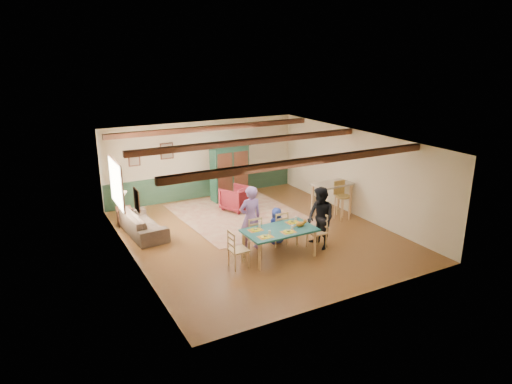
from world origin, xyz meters
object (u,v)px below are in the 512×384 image
person_woman (320,218)px  bar_stool_left (342,201)px  table_lamp (123,200)px  dining_chair_far_right (278,228)px  sofa (142,223)px  dining_chair_far_left (252,233)px  cat (300,224)px  dining_chair_end_right (317,231)px  person_man (250,218)px  end_table (124,217)px  counter_table (332,199)px  armoire (230,172)px  bar_stool_right (343,200)px  dining_table (279,243)px  dining_chair_end_left (239,249)px  person_child (277,226)px  armchair (236,198)px

person_woman → bar_stool_left: bearing=126.4°
table_lamp → dining_chair_far_right: bearing=-45.3°
sofa → dining_chair_far_left: bearing=-142.1°
person_woman → cat: (-0.70, -0.11, 0.01)m
dining_chair_end_right → person_man: 1.78m
end_table → counter_table: (5.99, -2.19, 0.25)m
person_woman → bar_stool_left: size_ratio=1.37×
dining_chair_far_right → armoire: size_ratio=0.48×
person_woman → bar_stool_right: person_woman is taller
dining_table → dining_chair_end_left: dining_chair_end_left is taller
cat → table_lamp: size_ratio=0.72×
dining_table → armoire: bearing=79.4°
armoire → counter_table: bearing=-57.1°
dining_chair_end_left → dining_table: bearing=-90.0°
person_child → table_lamp: bearing=-45.2°
person_child → counter_table: (2.67, 1.09, 0.02)m
armoire → bar_stool_right: (2.45, -3.18, -0.49)m
person_child → armoire: (0.51, 4.04, 0.50)m
person_child → armchair: size_ratio=1.17×
dining_table → armchair: bearing=80.5°
end_table → table_lamp: table_lamp is taller
dining_chair_end_left → table_lamp: 4.48m
dining_table → counter_table: 3.60m
sofa → counter_table: (5.69, -1.30, 0.21)m
table_lamp → counter_table: table_lamp is taller
dining_chair_far_left → counter_table: bearing=-161.8°
dining_chair_far_left → armchair: (1.03, 3.03, -0.08)m
dining_table → end_table: 5.02m
person_man → dining_chair_end_right: bearing=152.7°
dining_chair_far_right → bar_stool_right: bar_stool_right is taller
person_man → person_woman: (1.66, -0.78, -0.04)m
table_lamp → counter_table: bearing=-20.1°
dining_chair_far_right → sofa: dining_chair_far_right is taller
person_woman → armoire: size_ratio=0.83×
dining_chair_end_left → sofa: dining_chair_end_left is taller
armoire → end_table: (-3.83, -0.76, -0.72)m
dining_chair_far_left → person_child: person_child is taller
dining_chair_end_right → person_man: size_ratio=0.55×
person_woman → table_lamp: (-4.18, 4.07, -0.02)m
dining_table → dining_chair_far_left: size_ratio=1.89×
armchair → dining_chair_far_right: bearing=60.1°
armoire → dining_chair_far_right: bearing=-100.4°
person_man → bar_stool_right: bearing=-167.6°
cat → end_table: bearing=129.2°
dining_table → dining_chair_far_left: 0.83m
dining_chair_end_left → cat: (1.70, -0.08, 0.36)m
dining_chair_far_right → armchair: 3.04m
person_man → person_woman: person_man is taller
dining_table → armoire: 4.97m
cat → counter_table: (2.51, 1.99, -0.32)m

